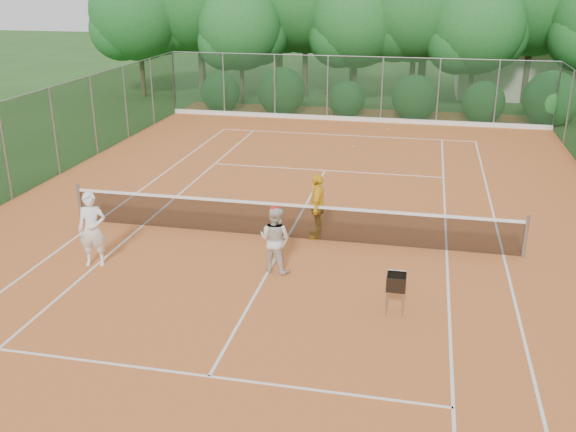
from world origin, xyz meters
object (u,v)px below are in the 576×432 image
(player_white, at_px, (92,229))
(player_center_grp, at_px, (275,239))
(player_yellow, at_px, (317,206))
(ball_hopper, at_px, (396,283))

(player_white, height_order, player_center_grp, player_white)
(player_center_grp, height_order, player_yellow, player_yellow)
(player_center_grp, bearing_deg, player_yellow, 74.57)
(ball_hopper, bearing_deg, player_center_grp, 133.89)
(player_center_grp, distance_m, ball_hopper, 3.21)
(player_white, distance_m, player_center_grp, 4.32)
(player_white, bearing_deg, player_center_grp, -7.05)
(ball_hopper, bearing_deg, player_white, 153.76)
(ball_hopper, bearing_deg, player_yellow, 102.18)
(player_yellow, xyz_separation_m, ball_hopper, (2.25, -3.68, -0.20))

